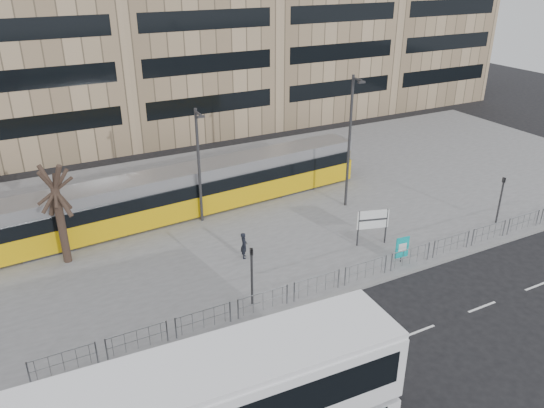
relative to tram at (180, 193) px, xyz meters
name	(u,v)px	position (x,y,z in m)	size (l,w,h in m)	color
ground	(333,298)	(3.69, -12.42, -1.71)	(120.00, 120.00, 0.00)	black
plaza	(236,207)	(3.69, -0.42, -1.64)	(64.00, 24.00, 0.15)	slate
kerb	(333,296)	(3.69, -12.37, -1.64)	(64.00, 0.25, 0.17)	gray
pedestrian_barrier	(361,267)	(5.69, -11.92, -0.73)	(32.07, 0.07, 1.10)	gray
road_markings	(402,338)	(4.69, -16.42, -1.71)	(62.00, 0.12, 0.01)	white
tram	(180,193)	(0.00, 0.00, 0.00)	(26.58, 4.44, 3.12)	gold
station_sign	(373,221)	(8.58, -9.02, -0.05)	(1.85, 0.61, 2.19)	#2D2D30
ad_panel	(402,248)	(8.79, -11.43, -0.66)	(0.82, 0.14, 1.54)	#2D2D30
pedestrian	(244,245)	(1.31, -6.95, -0.79)	(0.56, 0.37, 1.54)	black
traffic_light_west	(252,269)	(-0.23, -11.19, 0.41)	(0.22, 0.24, 3.10)	#2D2D30
traffic_light_east	(501,194)	(17.37, -10.48, 0.41)	(0.21, 0.23, 3.10)	#2D2D30
lamp_post_west	(199,162)	(0.88, -1.53, 2.48)	(0.45, 1.04, 7.35)	#2D2D30
lamp_post_east	(350,138)	(10.40, -3.84, 3.23)	(0.45, 1.04, 8.83)	#2D2D30
bare_tree	(50,161)	(-7.55, -2.76, 4.36)	(5.00, 5.00, 8.21)	#30201A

